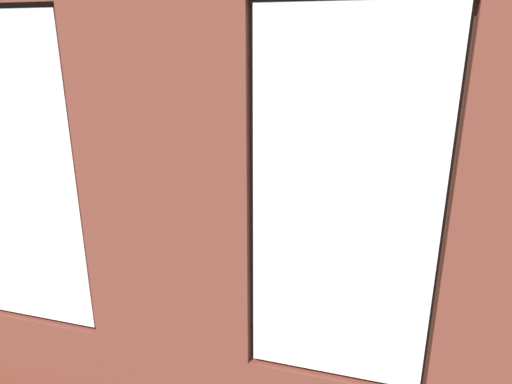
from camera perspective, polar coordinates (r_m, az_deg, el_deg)
ground_plane at (r=5.80m, az=1.71°, el=-8.98°), size 6.23×6.02×0.10m
brick_wall_with_windows at (r=2.82m, az=-11.46°, el=0.54°), size 5.63×0.30×3.56m
white_wall_right at (r=6.33m, az=-24.00°, el=9.21°), size 0.10×5.02×3.56m
couch_by_window at (r=4.23m, az=-13.80°, el=-14.89°), size 1.83×0.87×0.80m
couch_left at (r=4.89m, az=24.54°, el=-11.32°), size 0.98×1.99×0.80m
coffee_table at (r=6.06m, az=0.87°, el=-3.33°), size 1.51×0.84×0.43m
cup_ceramic at (r=6.04m, az=-3.60°, el=-2.41°), size 0.09×0.09×0.11m
candle_jar at (r=5.88m, az=1.62°, el=-2.98°), size 0.08×0.08×0.10m
table_plant_small at (r=6.00m, az=0.88°, el=-1.83°), size 0.13×0.13×0.22m
remote_silver at (r=6.08m, az=5.03°, el=-2.72°), size 0.10×0.18×0.02m
remote_black at (r=6.18m, az=-0.56°, el=-2.30°), size 0.17×0.13×0.02m
media_console at (r=7.08m, az=-16.84°, el=-2.03°), size 1.23×0.42×0.49m
tv_flatscreen at (r=6.90m, az=-17.30°, el=2.93°), size 1.07×0.20×0.77m
papasan_chair at (r=7.69m, az=-3.11°, el=2.03°), size 1.19×1.19×0.73m
potted_plant_near_tv at (r=5.82m, az=-18.23°, el=-2.06°), size 0.83×0.81×1.13m
potted_plant_by_left_couch at (r=6.09m, az=19.22°, el=-4.16°), size 0.33×0.33×0.60m
potted_plant_foreground_right at (r=8.01m, az=-9.86°, el=3.46°), size 0.98×0.98×1.53m
potted_plant_between_couches at (r=3.69m, az=5.62°, el=-14.30°), size 0.65×0.65×0.97m
potted_plant_corner_near_left at (r=7.35m, az=23.29°, el=1.39°), size 1.03×0.88×1.38m
potted_plant_beside_window_right at (r=4.77m, az=-28.51°, el=-9.13°), size 0.93×0.93×1.14m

